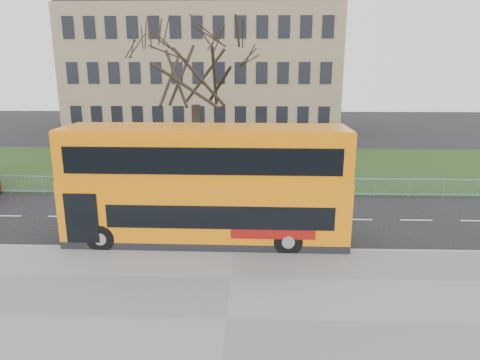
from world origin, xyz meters
The scene contains 8 objects.
ground centered at (0.00, 0.00, 0.00)m, with size 120.00×120.00×0.00m, color black.
pavement centered at (0.00, -6.75, 0.06)m, with size 80.00×10.50×0.12m, color slate.
kerb centered at (0.00, -1.55, 0.07)m, with size 80.00×0.20×0.14m, color gray.
grass_verge centered at (0.00, 14.30, 0.04)m, with size 80.00×15.40×0.08m, color #1B3613.
guard_railing centered at (0.00, 6.60, 0.55)m, with size 40.00×0.12×1.10m, color #6F97C6, non-canonical shape.
bare_tree centered at (-3.00, 10.00, 6.08)m, with size 8.39×8.39×11.99m, color black, non-canonical shape.
civic_building centered at (-5.00, 35.00, 7.00)m, with size 30.00×15.00×14.00m, color #836A53.
yellow_bus centered at (-1.23, -0.51, 2.67)m, with size 11.93×3.01×4.98m.
Camera 1 is at (0.75, -18.03, 7.33)m, focal length 32.00 mm.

